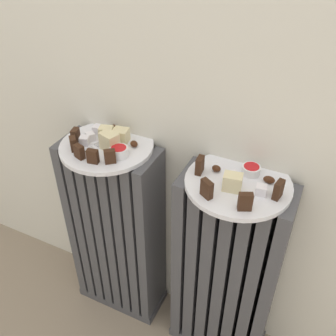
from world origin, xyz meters
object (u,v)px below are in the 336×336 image
object	(u,v)px
radiator_left	(117,234)
fork	(91,148)
plate_left	(107,146)
plate_right	(238,183)
radiator_right	(225,274)
jam_bowl_left	(119,151)
jam_bowl_right	(251,169)

from	to	relation	value
radiator_left	fork	distance (m)	0.35
plate_left	plate_right	xyz separation A→B (m)	(0.37, 0.00, 0.00)
radiator_right	jam_bowl_left	distance (m)	0.48
radiator_left	plate_right	world-z (taller)	plate_right
radiator_right	plate_left	world-z (taller)	plate_left
radiator_right	fork	world-z (taller)	fork
jam_bowl_left	fork	size ratio (longest dim) A/B	0.53
jam_bowl_right	plate_right	bearing A→B (deg)	-112.10
radiator_left	jam_bowl_left	world-z (taller)	jam_bowl_left
plate_left	jam_bowl_left	xyz separation A→B (m)	(0.06, -0.03, 0.02)
radiator_right	plate_right	xyz separation A→B (m)	(0.00, 0.00, 0.34)
jam_bowl_left	plate_right	bearing A→B (deg)	5.81
plate_left	jam_bowl_left	size ratio (longest dim) A/B	5.36
plate_right	jam_bowl_right	world-z (taller)	jam_bowl_right
radiator_left	radiator_right	xyz separation A→B (m)	(0.37, 0.00, 0.00)
plate_left	fork	size ratio (longest dim) A/B	2.84
radiator_right	fork	xyz separation A→B (m)	(-0.40, -0.03, 0.35)
radiator_left	plate_left	bearing A→B (deg)	0.00
jam_bowl_left	radiator_left	bearing A→B (deg)	152.40
jam_bowl_right	fork	bearing A→B (deg)	-169.55
radiator_left	jam_bowl_right	xyz separation A→B (m)	(0.39, 0.04, 0.36)
jam_bowl_right	fork	distance (m)	0.42
radiator_right	plate_right	distance (m)	0.34
plate_right	fork	world-z (taller)	fork
radiator_left	jam_bowl_left	distance (m)	0.37
jam_bowl_left	fork	distance (m)	0.09
radiator_right	jam_bowl_right	bearing A→B (deg)	67.90
radiator_right	jam_bowl_left	xyz separation A→B (m)	(-0.31, -0.03, 0.36)
jam_bowl_left	fork	xyz separation A→B (m)	(-0.09, -0.00, -0.01)
radiator_left	plate_left	distance (m)	0.34
plate_left	fork	bearing A→B (deg)	-128.67
radiator_right	plate_right	world-z (taller)	plate_right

